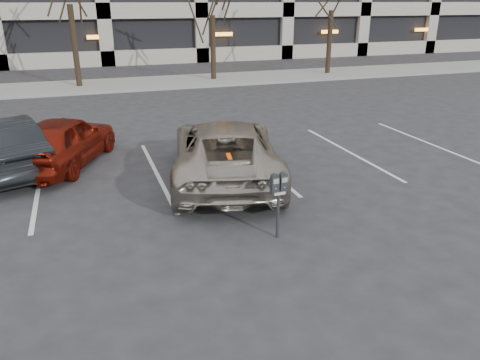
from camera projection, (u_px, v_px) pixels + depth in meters
name	position (u px, v px, depth m)	size (l,w,h in m)	color
ground	(238.00, 201.00, 10.29)	(140.00, 140.00, 0.00)	#28282B
sidewalk	(140.00, 84.00, 24.40)	(80.00, 4.00, 0.12)	gray
stall_lines	(157.00, 173.00, 11.90)	(16.90, 5.20, 0.00)	silver
parking_meter	(279.00, 190.00, 8.36)	(0.33, 0.15, 1.25)	black
suv_silver	(225.00, 150.00, 11.32)	(3.64, 5.70, 1.47)	#ABA292
car_red	(63.00, 141.00, 12.26)	(1.61, 3.99, 1.36)	maroon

